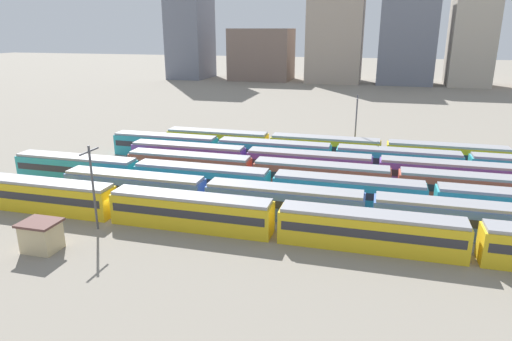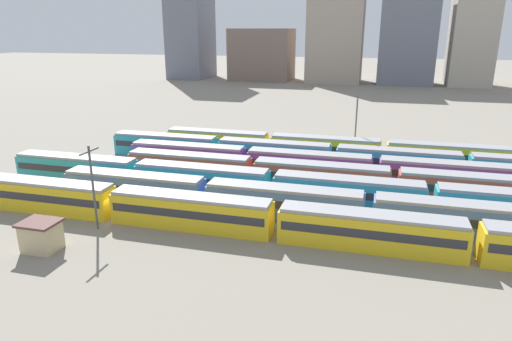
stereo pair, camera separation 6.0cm
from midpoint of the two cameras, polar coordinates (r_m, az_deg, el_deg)
name	(u,v)px [view 2 (the right image)]	position (r m, az deg, el deg)	size (l,w,h in m)	color
ground_plane	(173,177)	(67.42, -10.41, -0.82)	(600.00, 600.00, 0.00)	gray
train_track_0	(475,242)	(47.08, 25.87, -8.07)	(112.50, 3.06, 3.75)	yellow
train_track_2	(431,200)	(56.13, 21.18, -3.45)	(112.50, 3.06, 3.75)	teal
train_track_3	(474,189)	(61.88, 25.82, -2.13)	(93.60, 3.06, 3.75)	#BC4C38
train_track_4	(309,165)	(66.21, 6.68, 0.75)	(55.80, 3.06, 3.75)	#6B429E
train_track_5	(397,161)	(70.69, 17.42, 1.13)	(93.60, 3.06, 3.75)	teal
train_track_6	(384,152)	(75.64, 15.82, 2.31)	(74.70, 3.06, 3.75)	yellow
catenary_pole_0	(93,184)	(50.64, -19.87, -1.56)	(0.24, 3.20, 9.32)	#4C4C51
catenary_pole_1	(356,123)	(77.85, 12.52, 5.91)	(0.24, 3.20, 10.47)	#4C4C51
signal_hut	(41,236)	(49.09, -25.43, -7.42)	(3.60, 3.00, 3.04)	#C6B284
distant_building_0	(190,13)	(206.45, -8.32, 19.09)	(15.30, 21.47, 54.78)	slate
distant_building_1	(262,55)	(196.37, 0.77, 14.41)	(25.22, 18.52, 20.94)	#7A665B
distant_building_2	(336,26)	(190.86, 10.10, 17.51)	(21.27, 20.33, 43.84)	#A89989
distant_building_3	(408,35)	(190.22, 18.59, 15.88)	(20.77, 17.65, 37.05)	slate
distant_building_4	(474,23)	(192.68, 25.79, 16.38)	(15.16, 17.84, 45.59)	#B2A899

